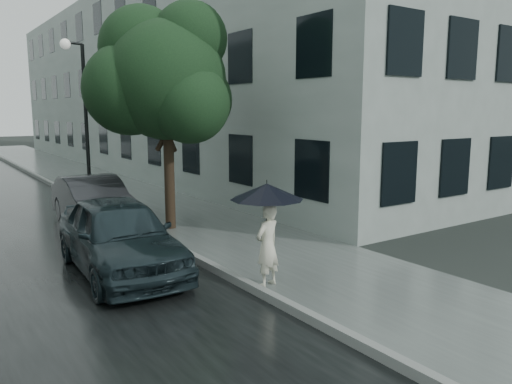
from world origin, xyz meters
TOP-DOWN VIEW (x-y plane):
  - ground at (0.00, 0.00)m, footprint 120.00×120.00m
  - sidewalk at (0.25, 12.00)m, footprint 3.50×60.00m
  - kerb_near at (-1.57, 12.00)m, footprint 0.15×60.00m
  - building_near at (5.47, 19.50)m, footprint 7.02×36.00m
  - pedestrian at (-1.20, 0.58)m, footprint 0.61×0.48m
  - umbrella at (-1.20, 0.60)m, footprint 1.50×1.50m
  - street_tree at (-0.72, 5.73)m, footprint 3.94×3.58m
  - lamp_post at (-1.60, 10.24)m, footprint 0.84×0.40m
  - car_near at (-3.07, 2.79)m, footprint 1.93×4.31m
  - car_far at (-2.31, 6.95)m, footprint 1.51×4.05m

SIDE VIEW (x-z plane):
  - ground at x=0.00m, z-range 0.00..0.00m
  - sidewalk at x=0.25m, z-range 0.00..0.01m
  - kerb_near at x=-1.57m, z-range 0.00..0.15m
  - car_far at x=-2.31m, z-range 0.01..1.33m
  - car_near at x=-3.07m, z-range 0.01..1.45m
  - pedestrian at x=-1.20m, z-range 0.01..1.47m
  - umbrella at x=-1.20m, z-range 1.22..2.17m
  - lamp_post at x=-1.60m, z-range 0.38..5.63m
  - street_tree at x=-0.72m, z-range 0.97..6.77m
  - building_near at x=5.47m, z-range 0.00..9.00m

